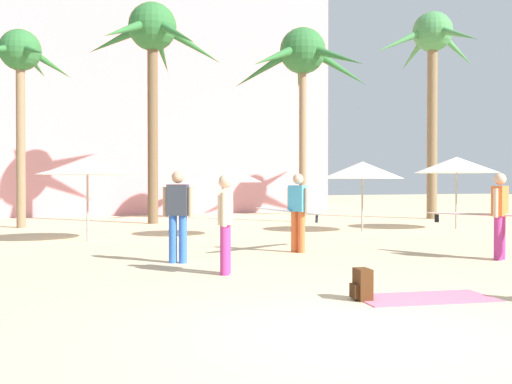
{
  "coord_description": "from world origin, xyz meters",
  "views": [
    {
      "loc": [
        -3.4,
        -5.21,
        1.56
      ],
      "look_at": [
        0.63,
        4.18,
        1.4
      ],
      "focal_mm": 42.06,
      "sensor_mm": 36.0,
      "label": 1
    }
  ],
  "objects": [
    {
      "name": "beach_towel",
      "position": [
        1.87,
        1.27,
        0.01
      ],
      "size": [
        1.95,
        1.19,
        0.01
      ],
      "primitive_type": "cube",
      "rotation": [
        0.0,
        0.0,
        -0.19
      ],
      "color": "#EF6684",
      "rests_on": "ground"
    },
    {
      "name": "palm_tree_center",
      "position": [
        13.91,
        15.69,
        7.22
      ],
      "size": [
        5.61,
        5.67,
        8.96
      ],
      "color": "brown",
      "rests_on": "ground"
    },
    {
      "name": "person_near_right",
      "position": [
        2.75,
        6.82,
        0.95
      ],
      "size": [
        2.61,
        1.75,
        1.77
      ],
      "rotation": [
        0.0,
        0.0,
        3.55
      ],
      "color": "orange",
      "rests_on": "ground"
    },
    {
      "name": "cafe_umbrella_1",
      "position": [
        2.58,
        11.16,
        1.85
      ],
      "size": [
        2.28,
        2.28,
        2.12
      ],
      "color": "gray",
      "rests_on": "ground"
    },
    {
      "name": "palm_tree_far_left",
      "position": [
        2.02,
        17.35,
        6.92
      ],
      "size": [
        5.28,
        5.53,
        8.42
      ],
      "color": "brown",
      "rests_on": "ground"
    },
    {
      "name": "palm_tree_left",
      "position": [
        7.73,
        15.98,
        6.46
      ],
      "size": [
        5.87,
        5.89,
        7.72
      ],
      "color": "#896B4C",
      "rests_on": "ground"
    },
    {
      "name": "hotel_pink",
      "position": [
        4.24,
        28.3,
        9.49
      ],
      "size": [
        17.85,
        9.89,
        18.99
      ],
      "primitive_type": "cube",
      "color": "pink",
      "rests_on": "ground"
    },
    {
      "name": "palm_tree_right",
      "position": [
        -2.7,
        17.02,
        5.67
      ],
      "size": [
        3.69,
        3.71,
        6.85
      ],
      "color": "#896B4C",
      "rests_on": "ground"
    },
    {
      "name": "person_far_left",
      "position": [
        -0.21,
        6.06,
        0.98
      ],
      "size": [
        0.57,
        0.4,
        1.79
      ],
      "rotation": [
        0.0,
        0.0,
        4.17
      ],
      "color": "blue",
      "rests_on": "ground"
    },
    {
      "name": "cafe_umbrella_4",
      "position": [
        7.26,
        10.99,
        1.96
      ],
      "size": [
        2.64,
        2.64,
        2.23
      ],
      "color": "gray",
      "rests_on": "ground"
    },
    {
      "name": "cafe_umbrella_2",
      "position": [
        -1.22,
        11.35,
        1.96
      ],
      "size": [
        2.68,
        2.68,
        2.14
      ],
      "color": "gray",
      "rests_on": "ground"
    },
    {
      "name": "backpack",
      "position": [
        1.02,
        1.52,
        0.2
      ],
      "size": [
        0.28,
        0.33,
        0.42
      ],
      "rotation": [
        0.0,
        0.0,
        2.95
      ],
      "color": "#462711",
      "rests_on": "ground"
    },
    {
      "name": "person_mid_center",
      "position": [
        5.92,
        4.08,
        0.94
      ],
      "size": [
        1.32,
        2.9,
        1.76
      ],
      "rotation": [
        0.0,
        0.0,
        5.17
      ],
      "color": "#B7337F",
      "rests_on": "ground"
    },
    {
      "name": "person_near_left",
      "position": [
        0.14,
        4.35,
        0.94
      ],
      "size": [
        0.38,
        0.58,
        1.71
      ],
      "rotation": [
        0.0,
        0.0,
        2.68
      ],
      "color": "#B7337F",
      "rests_on": "ground"
    },
    {
      "name": "cafe_umbrella_0",
      "position": [
        10.74,
        10.62,
        2.16
      ],
      "size": [
        2.76,
        2.76,
        2.43
      ],
      "color": "gray",
      "rests_on": "ground"
    },
    {
      "name": "ground",
      "position": [
        0.0,
        0.0,
        0.0
      ],
      "size": [
        120.0,
        120.0,
        0.0
      ],
      "primitive_type": "plane",
      "color": "#C6B28C"
    }
  ]
}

